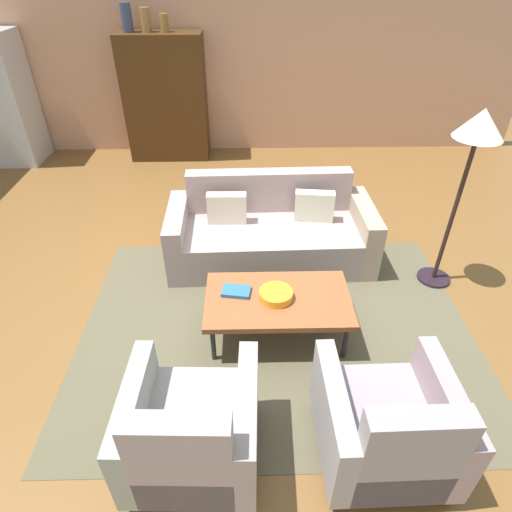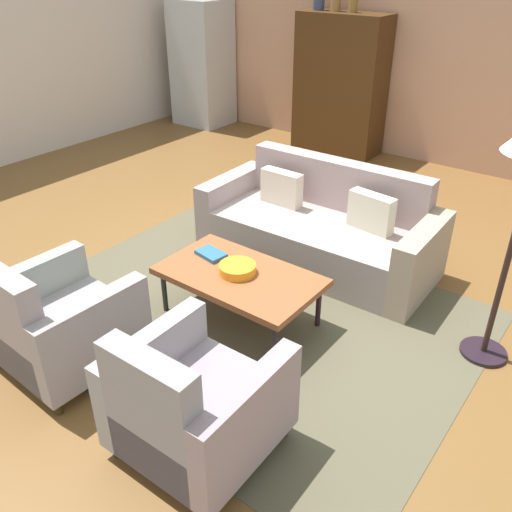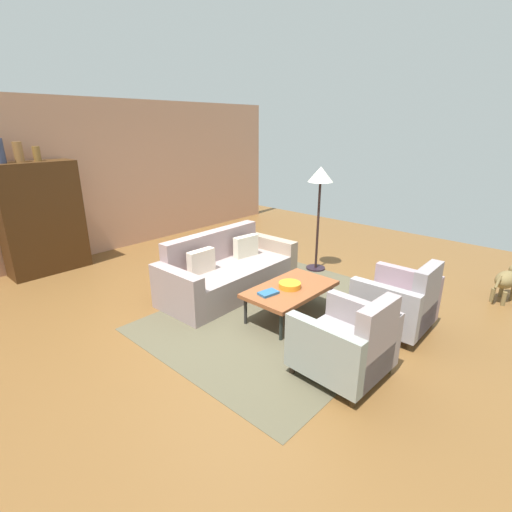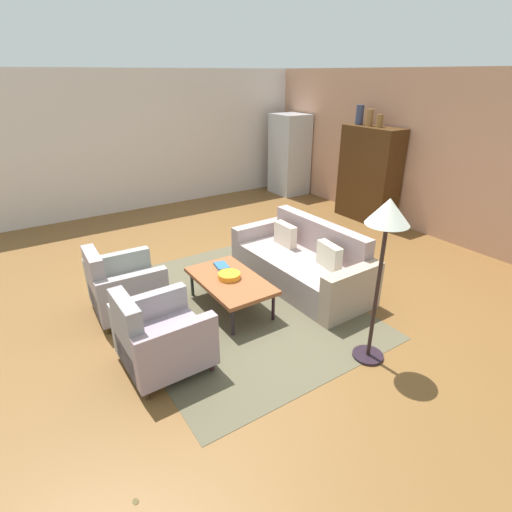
% 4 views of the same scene
% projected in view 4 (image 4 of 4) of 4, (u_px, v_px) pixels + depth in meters
% --- Properties ---
extents(ground_plane, '(10.53, 10.53, 0.00)m').
position_uv_depth(ground_plane, '(264.00, 284.00, 5.65)').
color(ground_plane, brown).
extents(wall_back, '(8.78, 0.12, 2.80)m').
position_uv_depth(wall_back, '(439.00, 157.00, 6.88)').
color(wall_back, tan).
rests_on(wall_back, ground).
extents(wall_left, '(0.12, 7.26, 2.80)m').
position_uv_depth(wall_left, '(147.00, 141.00, 8.39)').
color(wall_left, beige).
rests_on(wall_left, ground).
extents(area_rug, '(3.40, 2.60, 0.01)m').
position_uv_depth(area_rug, '(234.00, 305.00, 5.12)').
color(area_rug, brown).
rests_on(area_rug, ground).
extents(couch, '(2.12, 0.95, 0.86)m').
position_uv_depth(couch, '(304.00, 264.00, 5.57)').
color(couch, gray).
rests_on(couch, ground).
extents(coffee_table, '(1.20, 0.70, 0.40)m').
position_uv_depth(coffee_table, '(230.00, 281.00, 4.94)').
color(coffee_table, '#262624').
rests_on(coffee_table, ground).
extents(armchair_left, '(0.83, 0.83, 0.88)m').
position_uv_depth(armchair_left, '(122.00, 288.00, 4.83)').
color(armchair_left, '#33271E').
rests_on(armchair_left, ground).
extents(armchair_right, '(0.81, 0.81, 0.88)m').
position_uv_depth(armchair_right, '(158.00, 339.00, 3.91)').
color(armchair_right, '#301A22').
rests_on(armchair_right, ground).
extents(fruit_bowl, '(0.28, 0.28, 0.07)m').
position_uv_depth(fruit_bowl, '(229.00, 276.00, 4.93)').
color(fruit_bowl, orange).
rests_on(fruit_bowl, coffee_table).
extents(book_stack, '(0.25, 0.19, 0.03)m').
position_uv_depth(book_stack, '(222.00, 266.00, 5.22)').
color(book_stack, '#285C8D').
rests_on(book_stack, coffee_table).
extents(cabinet, '(1.20, 0.51, 1.80)m').
position_uv_depth(cabinet, '(369.00, 175.00, 7.81)').
color(cabinet, '#40250F').
rests_on(cabinet, ground).
extents(vase_tall, '(0.15, 0.15, 0.36)m').
position_uv_depth(vase_tall, '(360.00, 115.00, 7.66)').
color(vase_tall, '#333C59').
rests_on(vase_tall, cabinet).
extents(vase_round, '(0.13, 0.13, 0.30)m').
position_uv_depth(vase_round, '(369.00, 117.00, 7.48)').
color(vase_round, olive).
rests_on(vase_round, cabinet).
extents(vase_small, '(0.11, 0.11, 0.22)m').
position_uv_depth(vase_small, '(380.00, 121.00, 7.30)').
color(vase_small, brown).
rests_on(vase_small, cabinet).
extents(refrigerator, '(0.80, 0.73, 1.85)m').
position_uv_depth(refrigerator, '(289.00, 155.00, 9.57)').
color(refrigerator, '#B7BABF').
rests_on(refrigerator, ground).
extents(floor_lamp, '(0.40, 0.40, 1.72)m').
position_uv_depth(floor_lamp, '(386.00, 228.00, 3.60)').
color(floor_lamp, black).
rests_on(floor_lamp, ground).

